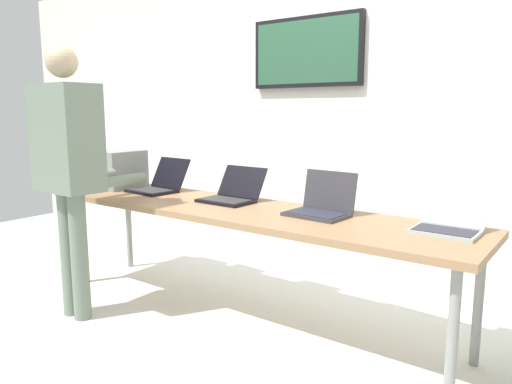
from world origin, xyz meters
name	(u,v)px	position (x,y,z in m)	size (l,w,h in m)	color
ground	(239,318)	(0.00, 0.00, -0.02)	(8.00, 8.00, 0.04)	silver
back_wall	(325,110)	(0.00, 1.13, 1.34)	(8.00, 0.11, 2.66)	silver
workbench	(238,215)	(0.00, 0.00, 0.68)	(3.00, 0.70, 0.73)	#9D744F
equipment_box	(117,169)	(-1.28, 0.07, 0.88)	(0.34, 0.36, 0.30)	gray
laptop_station_0	(159,184)	(-0.87, 0.13, 0.79)	(0.37, 0.40, 0.24)	black
laptop_station_1	(232,193)	(-0.17, 0.14, 0.78)	(0.37, 0.36, 0.22)	black
laptop_station_2	(321,205)	(0.54, 0.11, 0.79)	(0.37, 0.31, 0.25)	#38373E
laptop_station_3	(449,222)	(1.25, 0.14, 0.78)	(0.32, 0.34, 0.21)	#ABB7B6
person	(69,158)	(-0.86, -0.62, 1.05)	(0.45, 0.59, 1.72)	slate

